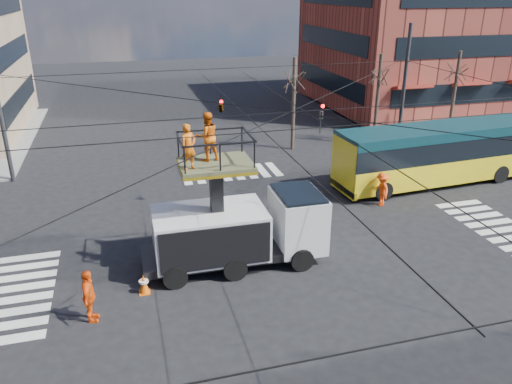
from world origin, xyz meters
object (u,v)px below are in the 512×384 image
object	(u,v)px
worker_ground	(89,296)
utility_truck	(238,216)
traffic_cone	(144,284)
flagger	(382,189)
city_bus	(437,153)

from	to	relation	value
worker_ground	utility_truck	bearing A→B (deg)	-60.16
utility_truck	worker_ground	world-z (taller)	utility_truck
utility_truck	worker_ground	distance (m)	6.04
traffic_cone	flagger	world-z (taller)	flagger
utility_truck	flagger	size ratio (longest dim) A/B	4.15
city_bus	worker_ground	xyz separation A→B (m)	(-17.89, -7.87, -0.80)
traffic_cone	flagger	distance (m)	12.72
city_bus	traffic_cone	world-z (taller)	city_bus
utility_truck	city_bus	xyz separation A→B (m)	(12.42, 5.53, -0.28)
city_bus	utility_truck	bearing A→B (deg)	-159.95
city_bus	traffic_cone	bearing A→B (deg)	-161.38
city_bus	worker_ground	bearing A→B (deg)	-160.20
utility_truck	traffic_cone	distance (m)	4.24
utility_truck	city_bus	size ratio (longest dim) A/B	0.60
utility_truck	traffic_cone	bearing A→B (deg)	-161.65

